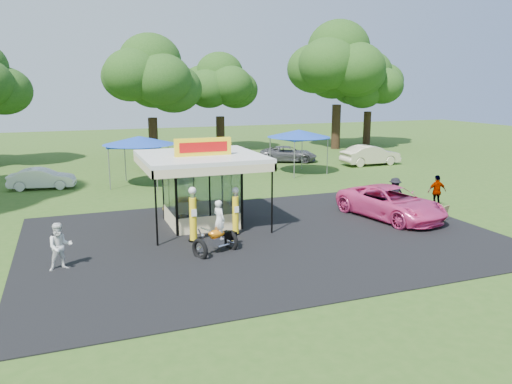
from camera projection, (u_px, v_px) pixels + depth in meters
ground at (283, 252)px, 19.90m from camera, size 120.00×120.00×0.00m
asphalt_apron at (264, 237)px, 21.73m from camera, size 20.00×14.00×0.04m
gas_station_kiosk at (201, 188)px, 23.40m from camera, size 5.40×5.40×4.18m
gas_pump_left at (193, 216)px, 20.90m from camera, size 0.45×0.45×2.39m
gas_pump_right at (235, 212)px, 21.92m from camera, size 0.41×0.41×2.17m
motorcycle at (218, 232)px, 19.59m from camera, size 1.95×1.50×2.22m
spare_tires at (185, 223)px, 22.40m from camera, size 1.06×0.72×0.87m
a_frame_sign at (443, 213)px, 24.10m from camera, size 0.52×0.57×0.85m
kiosk_car at (191, 205)px, 25.69m from camera, size 2.82×1.13×0.96m
pink_sedan at (391, 203)px, 24.71m from camera, size 3.73×6.16×1.60m
spectator_west at (60, 247)px, 17.79m from camera, size 0.94×0.78×1.75m
spectator_east_a at (395, 194)px, 26.54m from camera, size 1.16×0.73×1.71m
spectator_east_b at (437, 191)px, 26.89m from camera, size 1.11×0.63×1.78m
bg_car_a at (42, 179)px, 31.80m from camera, size 4.20×1.97×1.33m
bg_car_b at (175, 160)px, 39.11m from camera, size 5.32×2.84×1.47m
bg_car_c at (249, 161)px, 38.78m from camera, size 4.65×2.51×1.50m
bg_car_d at (288, 154)px, 42.99m from camera, size 5.36×4.05×1.35m
bg_car_e at (371, 155)px, 41.24m from camera, size 5.02×1.84×1.64m
tent_west at (139, 141)px, 32.43m from camera, size 4.67×4.67×3.27m
tent_east at (299, 134)px, 36.96m from camera, size 4.68×4.68×3.27m
oak_far_c at (151, 83)px, 42.52m from camera, size 8.96×8.96×10.56m
oak_far_d at (220, 90)px, 49.36m from camera, size 7.96×7.96×9.47m
oak_far_e at (338, 69)px, 50.25m from camera, size 10.58×10.58×12.59m
oak_far_f at (369, 86)px, 54.32m from camera, size 8.19×8.19×9.87m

